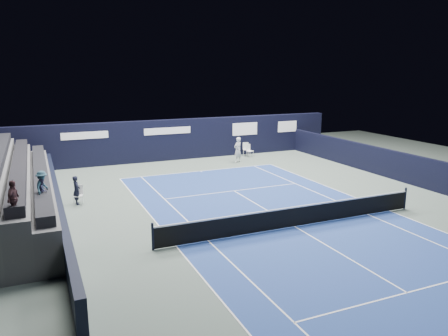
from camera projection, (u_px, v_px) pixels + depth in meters
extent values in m
plane|color=#4E5D54|center=(272.00, 214.00, 21.07)|extent=(48.00, 48.00, 0.00)
cube|color=navy|center=(295.00, 227.00, 19.28)|extent=(10.97, 23.77, 0.01)
cube|color=black|center=(382.00, 162.00, 28.54)|extent=(0.30, 22.00, 1.80)
cube|color=white|center=(250.00, 151.00, 34.75)|extent=(0.56, 0.54, 0.04)
cube|color=white|center=(248.00, 147.00, 34.84)|extent=(0.43, 0.18, 0.53)
cylinder|color=white|center=(250.00, 153.00, 35.06)|extent=(0.03, 0.03, 0.46)
cylinder|color=white|center=(247.00, 154.00, 34.81)|extent=(0.03, 0.03, 0.46)
cylinder|color=white|center=(253.00, 154.00, 34.80)|extent=(0.03, 0.03, 0.46)
cylinder|color=white|center=(250.00, 155.00, 34.55)|extent=(0.03, 0.03, 0.46)
cube|color=white|center=(248.00, 146.00, 34.83)|extent=(0.37, 0.20, 0.34)
cube|color=silver|center=(246.00, 150.00, 35.34)|extent=(0.58, 0.56, 0.04)
cube|color=silver|center=(246.00, 146.00, 35.48)|extent=(0.44, 0.18, 0.54)
cylinder|color=silver|center=(248.00, 152.00, 35.59)|extent=(0.03, 0.03, 0.48)
cylinder|color=silver|center=(243.00, 152.00, 35.56)|extent=(0.03, 0.03, 0.48)
cylinder|color=silver|center=(248.00, 153.00, 35.23)|extent=(0.03, 0.03, 0.48)
cylinder|color=silver|center=(244.00, 153.00, 35.20)|extent=(0.03, 0.03, 0.48)
cube|color=white|center=(78.00, 196.00, 22.42)|extent=(0.54, 0.53, 0.04)
cube|color=white|center=(79.00, 190.00, 22.55)|extent=(0.43, 0.16, 0.52)
cylinder|color=white|center=(83.00, 199.00, 22.66)|extent=(0.03, 0.03, 0.46)
cylinder|color=white|center=(76.00, 199.00, 22.62)|extent=(0.03, 0.03, 0.46)
cylinder|color=white|center=(82.00, 201.00, 22.31)|extent=(0.03, 0.03, 0.46)
cylinder|color=white|center=(74.00, 201.00, 22.27)|extent=(0.03, 0.03, 0.46)
imported|color=black|center=(77.00, 190.00, 22.36)|extent=(0.40, 0.57, 1.50)
cube|color=white|center=(200.00, 171.00, 29.91)|extent=(10.97, 0.06, 0.00)
cube|color=white|center=(390.00, 211.00, 21.42)|extent=(0.06, 23.77, 0.00)
cube|color=white|center=(176.00, 246.00, 17.14)|extent=(0.06, 23.77, 0.00)
cube|color=white|center=(368.00, 215.00, 20.88)|extent=(0.06, 23.77, 0.00)
cube|color=white|center=(208.00, 241.00, 17.67)|extent=(0.06, 23.77, 0.00)
cube|color=white|center=(234.00, 191.00, 25.00)|extent=(8.23, 0.06, 0.00)
cube|color=white|center=(407.00, 293.00, 13.55)|extent=(8.23, 0.06, 0.00)
cube|color=white|center=(295.00, 227.00, 19.28)|extent=(0.06, 12.80, 0.00)
cube|color=white|center=(201.00, 171.00, 29.77)|extent=(0.06, 0.30, 0.00)
cylinder|color=black|center=(405.00, 198.00, 21.66)|extent=(0.10, 0.10, 1.10)
cylinder|color=black|center=(153.00, 237.00, 16.66)|extent=(0.10, 0.10, 1.10)
cube|color=black|center=(295.00, 217.00, 19.18)|extent=(12.80, 0.03, 0.86)
cube|color=white|center=(296.00, 207.00, 19.08)|extent=(12.80, 0.05, 0.06)
cube|color=black|center=(179.00, 139.00, 33.69)|extent=(26.00, 0.60, 3.10)
cube|color=silver|center=(85.00, 135.00, 30.51)|extent=(3.20, 0.02, 0.50)
cube|color=silver|center=(168.00, 131.00, 32.85)|extent=(3.60, 0.02, 0.50)
cube|color=silver|center=(245.00, 129.00, 35.43)|extent=(2.20, 0.02, 1.00)
cube|color=silver|center=(287.00, 126.00, 37.00)|extent=(1.80, 0.02, 0.90)
cube|color=black|center=(57.00, 202.00, 20.81)|extent=(0.30, 22.00, 1.20)
cube|color=silver|center=(75.00, 259.00, 14.61)|extent=(0.02, 2.00, 0.45)
cube|color=silver|center=(67.00, 225.00, 17.74)|extent=(0.02, 2.40, 0.45)
cube|color=silver|center=(61.00, 202.00, 20.87)|extent=(0.02, 2.00, 0.45)
cube|color=#49484B|center=(43.00, 194.00, 21.42)|extent=(0.90, 16.00, 1.65)
cube|color=#4B4B4D|center=(22.00, 192.00, 21.02)|extent=(0.90, 16.00, 2.10)
cube|color=#4E4E51|center=(1.00, 189.00, 20.62)|extent=(0.90, 16.00, 2.55)
cube|color=black|center=(41.00, 174.00, 21.19)|extent=(0.63, 15.20, 0.40)
cube|color=black|center=(19.00, 166.00, 20.74)|extent=(0.63, 15.20, 0.40)
imported|color=#2E2D4C|center=(43.00, 190.00, 17.24)|extent=(0.48, 0.55, 0.96)
imported|color=#22404F|center=(42.00, 186.00, 17.21)|extent=(0.75, 0.93, 1.26)
imported|color=#4E2E33|center=(13.00, 199.00, 14.03)|extent=(0.55, 0.78, 1.23)
imported|color=silver|center=(238.00, 150.00, 32.63)|extent=(0.81, 0.69, 1.90)
cylinder|color=black|center=(238.00, 149.00, 32.28)|extent=(0.03, 0.29, 0.13)
torus|color=black|center=(239.00, 148.00, 32.04)|extent=(0.30, 0.13, 0.29)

